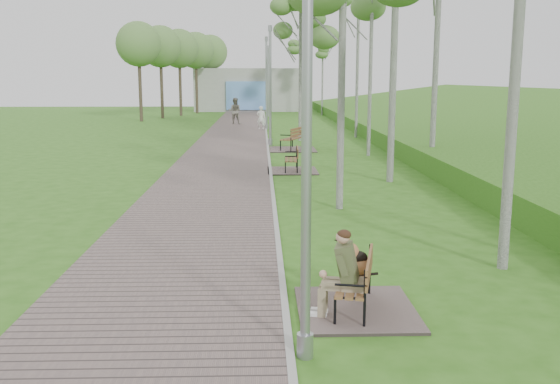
{
  "coord_description": "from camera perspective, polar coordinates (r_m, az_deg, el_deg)",
  "views": [
    {
      "loc": [
        -0.32,
        -9.84,
        3.13
      ],
      "look_at": [
        0.04,
        1.91,
        0.97
      ],
      "focal_mm": 40.0,
      "sensor_mm": 36.0,
      "label": 1
    }
  ],
  "objects": [
    {
      "name": "ground",
      "position": [
        10.33,
        0.09,
        -7.24
      ],
      "size": [
        120.0,
        120.0,
        0.0
      ],
      "primitive_type": "plane",
      "color": "#2E6116",
      "rests_on": "ground"
    },
    {
      "name": "lamp_post_far",
      "position": [
        51.25,
        -1.1,
        9.87
      ],
      "size": [
        0.22,
        0.22,
        5.67
      ],
      "color": "gray",
      "rests_on": "ground"
    },
    {
      "name": "lamp_post_second",
      "position": [
        29.18,
        -0.9,
        9.28
      ],
      "size": [
        0.21,
        0.21,
        5.48
      ],
      "color": "gray",
      "rests_on": "ground"
    },
    {
      "name": "kerb",
      "position": [
        31.5,
        -1.19,
        4.74
      ],
      "size": [
        0.1,
        67.0,
        0.05
      ],
      "primitive_type": "cube",
      "color": "#999993",
      "rests_on": "ground"
    },
    {
      "name": "birch_mid_c",
      "position": [
        31.57,
        1.88,
        15.48
      ],
      "size": [
        2.27,
        2.27,
        7.55
      ],
      "color": "silver",
      "rests_on": "ground"
    },
    {
      "name": "building_north",
      "position": [
        60.84,
        -2.92,
        9.32
      ],
      "size": [
        10.0,
        5.2,
        4.0
      ],
      "color": "#9E9E99",
      "rests_on": "ground"
    },
    {
      "name": "lamp_post_near",
      "position": [
        6.69,
        2.44,
        3.17
      ],
      "size": [
        0.19,
        0.19,
        4.9
      ],
      "color": "gray",
      "rests_on": "ground"
    },
    {
      "name": "pedestrian_near",
      "position": [
        38.18,
        -1.75,
        6.79
      ],
      "size": [
        0.55,
        0.38,
        1.45
      ],
      "primitive_type": "imported",
      "rotation": [
        0.0,
        0.0,
        3.08
      ],
      "color": "white",
      "rests_on": "ground"
    },
    {
      "name": "bench_third",
      "position": [
        27.5,
        1.08,
        4.35
      ],
      "size": [
        2.02,
        2.24,
        1.24
      ],
      "color": "#62534F",
      "rests_on": "ground"
    },
    {
      "name": "embankment",
      "position": [
        32.44,
        20.62,
        4.2
      ],
      "size": [
        14.0,
        70.0,
        1.6
      ],
      "primitive_type": "cube",
      "color": "#4A8729",
      "rests_on": "ground"
    },
    {
      "name": "birch_distant_a",
      "position": [
        51.15,
        2.27,
        14.28
      ],
      "size": [
        2.41,
        2.41,
        8.4
      ],
      "color": "silver",
      "rests_on": "ground"
    },
    {
      "name": "pedestrian_far",
      "position": [
        42.61,
        -4.16,
        7.38
      ],
      "size": [
        0.94,
        0.77,
        1.81
      ],
      "primitive_type": "imported",
      "rotation": [
        0.0,
        0.0,
        3.04
      ],
      "color": "gray",
      "rests_on": "ground"
    },
    {
      "name": "walkway",
      "position": [
        31.53,
        -4.38,
        4.71
      ],
      "size": [
        3.5,
        67.0,
        0.04
      ],
      "primitive_type": "cube",
      "color": "#62534F",
      "rests_on": "ground"
    },
    {
      "name": "lamp_post_third",
      "position": [
        38.54,
        -1.24,
        9.62
      ],
      "size": [
        0.22,
        0.22,
        5.57
      ],
      "color": "gray",
      "rests_on": "ground"
    },
    {
      "name": "birch_distant_b",
      "position": [
        53.68,
        3.94,
        13.53
      ],
      "size": [
        2.26,
        2.26,
        7.74
      ],
      "color": "silver",
      "rests_on": "ground"
    },
    {
      "name": "bench_second",
      "position": [
        21.15,
        1.04,
        2.4
      ],
      "size": [
        1.67,
        1.86,
        1.03
      ],
      "color": "#62534F",
      "rests_on": "ground"
    },
    {
      "name": "bench_main",
      "position": [
        8.55,
        6.48,
        -8.4
      ],
      "size": [
        1.59,
        1.77,
        1.39
      ],
      "color": "#62534F",
      "rests_on": "ground"
    }
  ]
}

